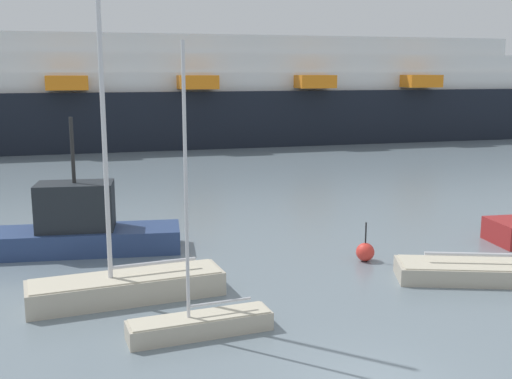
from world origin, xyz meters
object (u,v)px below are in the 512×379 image
fishing_boat_1 (83,227)px  channel_buoy_0 (365,252)px  sailboat_0 (126,282)px  cruise_ship (127,95)px  sailboat_3 (200,321)px  sailboat_2 (500,268)px

fishing_boat_1 → channel_buoy_0: size_ratio=5.02×
fishing_boat_1 → sailboat_0: bearing=109.5°
cruise_ship → sailboat_3: bearing=-91.7°
cruise_ship → fishing_boat_1: bearing=-96.8°
sailboat_0 → fishing_boat_1: size_ratio=1.54×
fishing_boat_1 → channel_buoy_0: bearing=165.0°
sailboat_3 → fishing_boat_1: sailboat_3 is taller
sailboat_0 → channel_buoy_0: (9.34, 1.68, -0.22)m
sailboat_3 → cruise_ship: cruise_ship is taller
fishing_boat_1 → cruise_ship: 39.29m
fishing_boat_1 → cruise_ship: bearing=-89.9°
sailboat_2 → cruise_ship: cruise_ship is taller
fishing_boat_1 → cruise_ship: (4.88, 38.79, 3.95)m
channel_buoy_0 → cruise_ship: bearing=97.6°
sailboat_0 → fishing_boat_1: bearing=-83.3°
sailboat_2 → cruise_ship: size_ratio=0.10×
sailboat_2 → sailboat_3: size_ratio=1.23×
sailboat_0 → fishing_boat_1: (-1.30, 6.05, 0.45)m
sailboat_2 → sailboat_0: bearing=-167.8°
cruise_ship → sailboat_2: bearing=-78.2°
sailboat_0 → sailboat_3: 3.81m
sailboat_3 → channel_buoy_0: 9.08m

